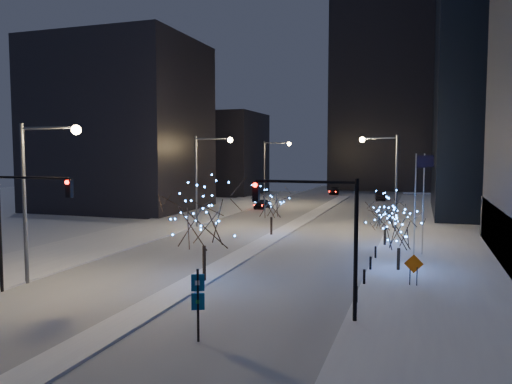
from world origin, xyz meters
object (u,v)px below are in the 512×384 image
at_px(street_lamp_w_far, 271,164).
at_px(holiday_tree_plaza_near, 399,230).
at_px(holiday_tree_median_far, 271,202).
at_px(wayfinding_sign, 198,297).
at_px(car_near, 262,204).
at_px(car_far, 334,191).
at_px(traffic_signal_east, 324,224).
at_px(traffic_signal_west, 20,213).
at_px(street_lamp_east, 387,170).
at_px(holiday_tree_median_near, 204,215).
at_px(construction_sign, 414,267).
at_px(holiday_tree_plaza_far, 385,212).
at_px(car_mid, 380,196).
at_px(street_lamp_w_near, 38,181).
at_px(street_lamp_w_mid, 205,168).

distance_m(street_lamp_w_far, holiday_tree_plaza_near, 44.84).
xyz_separation_m(holiday_tree_median_far, wayfinding_sign, (4.84, -27.44, -1.44)).
xyz_separation_m(car_near, car_far, (5.88, 28.27, -0.03)).
bearing_deg(traffic_signal_east, traffic_signal_west, -176.71).
xyz_separation_m(street_lamp_east, holiday_tree_median_near, (-9.58, -24.31, -2.15)).
xyz_separation_m(street_lamp_east, traffic_signal_west, (-18.52, -30.00, -1.69)).
height_order(car_near, construction_sign, construction_sign).
bearing_deg(wayfinding_sign, holiday_tree_plaza_far, 51.34).
distance_m(car_mid, holiday_tree_plaza_far, 43.79).
xyz_separation_m(car_near, holiday_tree_plaza_near, (20.63, -34.02, 2.26)).
distance_m(street_lamp_east, traffic_signal_east, 29.08).
xyz_separation_m(traffic_signal_west, car_near, (-0.16, 46.55, -4.08)).
bearing_deg(holiday_tree_plaza_far, car_near, 127.71).
height_order(street_lamp_east, holiday_tree_median_near, street_lamp_east).
relative_size(traffic_signal_east, holiday_tree_plaza_far, 1.42).
bearing_deg(holiday_tree_plaza_far, street_lamp_east, 92.93).
relative_size(traffic_signal_west, car_mid, 1.49).
relative_size(car_far, holiday_tree_median_far, 0.88).
relative_size(street_lamp_w_near, car_mid, 2.13).
distance_m(street_lamp_w_mid, construction_sign, 29.17).
height_order(street_lamp_w_near, holiday_tree_median_near, street_lamp_w_near).
bearing_deg(car_near, traffic_signal_east, -67.12).
xyz_separation_m(holiday_tree_plaza_near, construction_sign, (1.05, -3.94, -1.64)).
xyz_separation_m(traffic_signal_west, holiday_tree_median_far, (7.94, 23.95, -1.34)).
distance_m(car_near, holiday_tree_median_near, 42.02).
distance_m(car_mid, holiday_tree_median_far, 42.19).
bearing_deg(holiday_tree_median_near, car_far, 92.67).
bearing_deg(traffic_signal_west, street_lamp_w_near, 103.96).
relative_size(traffic_signal_east, car_near, 1.75).
bearing_deg(car_near, construction_sign, -58.44).
height_order(street_lamp_east, holiday_tree_plaza_near, street_lamp_east).
xyz_separation_m(street_lamp_w_near, street_lamp_east, (19.02, 28.00, -0.05)).
xyz_separation_m(street_lamp_w_near, traffic_signal_east, (17.88, -1.00, -1.74)).
distance_m(holiday_tree_plaza_near, holiday_tree_plaza_far, 9.44).
height_order(street_lamp_east, car_near, street_lamp_east).
bearing_deg(street_lamp_w_near, holiday_tree_median_far, 68.97).
bearing_deg(car_far, traffic_signal_west, -100.78).
xyz_separation_m(street_lamp_w_mid, holiday_tree_median_near, (9.44, -21.31, -2.20)).
bearing_deg(holiday_tree_plaza_far, street_lamp_w_near, -134.40).
bearing_deg(traffic_signal_west, street_lamp_w_far, 90.55).
distance_m(traffic_signal_east, holiday_tree_median_near, 9.67).
distance_m(holiday_tree_median_near, holiday_tree_plaza_near, 13.48).
distance_m(street_lamp_east, traffic_signal_west, 35.30).
height_order(holiday_tree_plaza_near, construction_sign, holiday_tree_plaza_near).
height_order(street_lamp_east, car_far, street_lamp_east).
bearing_deg(street_lamp_w_mid, street_lamp_east, 8.96).
relative_size(traffic_signal_west, construction_sign, 3.67).
xyz_separation_m(traffic_signal_east, construction_sign, (4.14, 7.60, -3.46)).
distance_m(traffic_signal_east, construction_sign, 9.32).
bearing_deg(street_lamp_w_mid, traffic_signal_west, -88.94).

